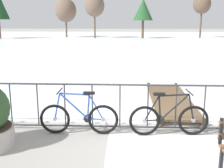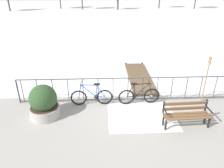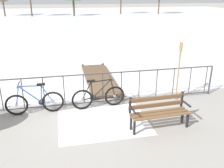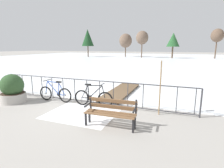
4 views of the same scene
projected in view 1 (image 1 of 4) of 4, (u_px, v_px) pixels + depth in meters
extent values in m
plane|color=#9E9991|center=(147.00, 130.00, 6.41)|extent=(160.00, 160.00, 0.00)
cube|color=white|center=(130.00, 41.00, 34.09)|extent=(80.00, 56.00, 0.03)
cube|color=white|center=(174.00, 155.00, 5.23)|extent=(2.51, 1.95, 0.01)
cylinder|color=#38383D|center=(148.00, 85.00, 6.19)|extent=(9.00, 0.04, 0.04)
cylinder|color=#38383D|center=(147.00, 127.00, 6.40)|extent=(9.00, 0.04, 0.04)
cylinder|color=#38383D|center=(11.00, 104.00, 6.43)|extent=(0.03, 0.03, 0.97)
cylinder|color=#38383D|center=(38.00, 105.00, 6.41)|extent=(0.03, 0.03, 0.97)
cylinder|color=#38383D|center=(65.00, 105.00, 6.38)|extent=(0.03, 0.03, 0.97)
cylinder|color=#38383D|center=(92.00, 106.00, 6.35)|extent=(0.03, 0.03, 0.97)
cylinder|color=#38383D|center=(120.00, 106.00, 6.32)|extent=(0.03, 0.03, 0.97)
cylinder|color=#38383D|center=(148.00, 106.00, 6.29)|extent=(0.03, 0.03, 0.97)
cylinder|color=#38383D|center=(176.00, 107.00, 6.26)|extent=(0.03, 0.03, 0.97)
cylinder|color=#38383D|center=(204.00, 107.00, 6.23)|extent=(0.03, 0.03, 0.97)
torus|color=black|center=(144.00, 121.00, 6.07)|extent=(0.66, 0.10, 0.66)
cylinder|color=gray|center=(144.00, 121.00, 6.07)|extent=(0.08, 0.07, 0.08)
torus|color=black|center=(193.00, 121.00, 6.09)|extent=(0.66, 0.10, 0.66)
cylinder|color=gray|center=(193.00, 121.00, 6.09)|extent=(0.08, 0.07, 0.08)
cylinder|color=black|center=(160.00, 108.00, 6.01)|extent=(0.08, 0.04, 0.53)
cylinder|color=black|center=(174.00, 107.00, 6.01)|extent=(0.61, 0.08, 0.59)
cylinder|color=black|center=(174.00, 95.00, 5.95)|extent=(0.63, 0.08, 0.07)
cylinder|color=black|center=(152.00, 120.00, 6.07)|extent=(0.34, 0.05, 0.05)
cylinder|color=black|center=(152.00, 108.00, 6.01)|extent=(0.32, 0.05, 0.56)
cylinder|color=black|center=(191.00, 108.00, 6.02)|extent=(0.16, 0.04, 0.59)
cube|color=black|center=(159.00, 94.00, 5.94)|extent=(0.25, 0.12, 0.05)
cylinder|color=black|center=(189.00, 92.00, 5.95)|extent=(0.06, 0.52, 0.03)
cylinder|color=black|center=(160.00, 120.00, 6.07)|extent=(0.18, 0.03, 0.18)
torus|color=black|center=(103.00, 120.00, 6.14)|extent=(0.66, 0.07, 0.66)
cylinder|color=gray|center=(103.00, 120.00, 6.14)|extent=(0.08, 0.06, 0.08)
torus|color=black|center=(55.00, 119.00, 6.18)|extent=(0.66, 0.07, 0.66)
cylinder|color=gray|center=(55.00, 119.00, 6.18)|extent=(0.08, 0.06, 0.08)
cylinder|color=#2D51B2|center=(88.00, 107.00, 6.09)|extent=(0.08, 0.04, 0.53)
cylinder|color=#2D51B2|center=(74.00, 106.00, 6.10)|extent=(0.61, 0.04, 0.59)
cylinder|color=#2D51B2|center=(74.00, 94.00, 6.04)|extent=(0.63, 0.04, 0.07)
cylinder|color=#2D51B2|center=(95.00, 119.00, 6.15)|extent=(0.34, 0.03, 0.05)
cylinder|color=#2D51B2|center=(96.00, 107.00, 6.09)|extent=(0.32, 0.03, 0.56)
cylinder|color=#2D51B2|center=(57.00, 106.00, 6.11)|extent=(0.16, 0.03, 0.59)
cube|color=black|center=(89.00, 93.00, 6.02)|extent=(0.24, 0.10, 0.05)
cylinder|color=black|center=(60.00, 91.00, 6.04)|extent=(0.04, 0.52, 0.03)
cylinder|color=black|center=(88.00, 119.00, 6.15)|extent=(0.18, 0.02, 0.18)
cube|color=black|center=(221.00, 160.00, 4.60)|extent=(0.05, 0.06, 0.44)
cube|color=black|center=(221.00, 131.00, 4.62)|extent=(0.05, 0.05, 0.45)
cube|color=brown|center=(170.00, 99.00, 8.50)|extent=(1.10, 3.81, 0.06)
cylinder|color=#433323|center=(161.00, 122.00, 6.67)|extent=(0.10, 0.10, 0.20)
cylinder|color=#433323|center=(204.00, 123.00, 6.62)|extent=(0.10, 0.10, 0.20)
cylinder|color=#433323|center=(148.00, 86.00, 10.39)|extent=(0.10, 0.10, 0.20)
cylinder|color=#433323|center=(176.00, 86.00, 10.34)|extent=(0.10, 0.10, 0.20)
cylinder|color=brown|center=(95.00, 25.00, 39.32)|extent=(0.22, 0.22, 3.57)
ellipsoid|color=brown|center=(95.00, 6.00, 38.75)|extent=(2.70, 2.70, 2.97)
cylinder|color=brown|center=(66.00, 27.00, 41.18)|extent=(0.22, 0.22, 2.92)
ellipsoid|color=brown|center=(66.00, 10.00, 40.67)|extent=(3.00, 3.00, 3.31)
cylinder|color=brown|center=(201.00, 24.00, 40.12)|extent=(0.24, 0.24, 3.91)
ellipsoid|color=brown|center=(202.00, 4.00, 39.54)|extent=(2.42, 2.42, 2.66)
cylinder|color=brown|center=(143.00, 23.00, 38.66)|extent=(0.31, 0.31, 4.04)
cone|color=#235128|center=(143.00, 10.00, 38.26)|extent=(2.68, 2.68, 2.84)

